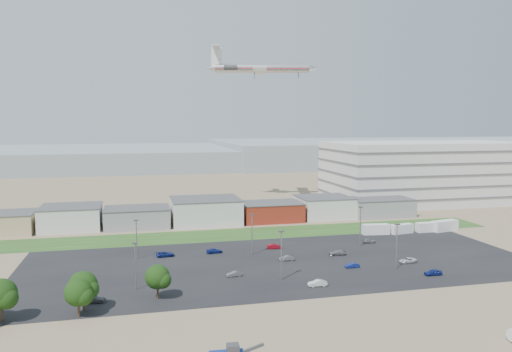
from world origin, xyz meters
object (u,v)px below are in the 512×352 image
object	(u,v)px
parked_car_4	(234,274)
parked_car_8	(369,241)
parked_car_13	(317,283)
parked_car_10	(93,299)
parked_car_0	(408,260)
parked_car_2	(433,272)
parked_car_9	(165,254)
parked_car_1	(352,265)
parked_car_12	(337,253)
parked_car_11	(274,246)
parked_car_6	(214,251)
airliner	(262,68)
parked_car_7	(287,258)
box_trailer_a	(376,229)

from	to	relation	value
parked_car_4	parked_car_8	bearing A→B (deg)	109.47
parked_car_13	parked_car_8	bearing A→B (deg)	141.35
parked_car_10	parked_car_13	world-z (taller)	parked_car_10
parked_car_0	parked_car_2	world-z (taller)	parked_car_2
parked_car_0	parked_car_9	xyz separation A→B (m)	(-55.36, 19.00, 0.03)
parked_car_1	parked_car_4	bearing A→B (deg)	-90.25
parked_car_12	parked_car_10	bearing A→B (deg)	-66.67
parked_car_4	parked_car_11	world-z (taller)	parked_car_11
parked_car_2	parked_car_6	world-z (taller)	parked_car_2
parked_car_1	airliner	bearing A→B (deg)	177.79
airliner	parked_car_9	world-z (taller)	airliner
parked_car_6	parked_car_7	xyz separation A→B (m)	(15.81, -10.88, 0.00)
parked_car_2	parked_car_10	size ratio (longest dim) A/B	0.85
parked_car_8	parked_car_10	bearing A→B (deg)	114.42
parked_car_6	parked_car_12	xyz separation A→B (m)	(29.48, -9.19, 0.01)
parked_car_1	parked_car_13	size ratio (longest dim) A/B	0.86
parked_car_1	parked_car_12	xyz separation A→B (m)	(0.92, 10.91, 0.05)
parked_car_2	parked_car_11	distance (m)	40.69
parked_car_7	parked_car_9	size ratio (longest dim) A/B	0.82
parked_car_2	parked_car_11	xyz separation A→B (m)	(-27.24, 30.22, -0.03)
parked_car_2	parked_car_13	bearing A→B (deg)	-87.77
parked_car_13	parked_car_11	bearing A→B (deg)	-177.47
parked_car_1	parked_car_8	xyz separation A→B (m)	(14.44, 20.77, 0.06)
box_trailer_a	parked_car_10	size ratio (longest dim) A/B	1.77
parked_car_4	parked_car_12	bearing A→B (deg)	104.17
box_trailer_a	parked_car_11	world-z (taller)	box_trailer_a
parked_car_1	parked_car_13	distance (m)	16.11
parked_car_7	parked_car_4	bearing A→B (deg)	-53.95
airliner	parked_car_10	xyz separation A→B (m)	(-58.72, -105.10, -54.25)
parked_car_6	parked_car_0	bearing A→B (deg)	-120.29
parked_car_4	parked_car_11	bearing A→B (deg)	137.68
parked_car_4	parked_car_0	bearing A→B (deg)	84.01
parked_car_12	parked_car_2	bearing A→B (deg)	37.69
airliner	parked_car_6	size ratio (longest dim) A/B	11.26
parked_car_0	parked_car_11	size ratio (longest dim) A/B	1.10
parked_car_8	parked_car_11	xyz separation A→B (m)	(-27.04, 0.08, 0.02)
parked_car_8	parked_car_10	xyz separation A→B (m)	(-70.06, -30.16, 0.05)
parked_car_9	parked_car_11	size ratio (longest dim) A/B	1.16
parked_car_6	parked_car_9	size ratio (longest dim) A/B	0.93
parked_car_6	parked_car_7	bearing A→B (deg)	-130.53
parked_car_13	parked_car_9	bearing A→B (deg)	-134.40
parked_car_6	parked_car_13	bearing A→B (deg)	-157.93
parked_car_2	parked_car_6	distance (m)	52.31
parked_car_13	airliner	bearing A→B (deg)	173.76
parked_car_4	parked_car_7	size ratio (longest dim) A/B	0.92
parked_car_6	parked_car_7	size ratio (longest dim) A/B	1.13
parked_car_10	parked_car_1	bearing A→B (deg)	-75.36
parked_car_0	parked_car_8	size ratio (longest dim) A/B	1.18
parked_car_0	parked_car_4	world-z (taller)	parked_car_0
parked_car_0	parked_car_1	distance (m)	14.47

